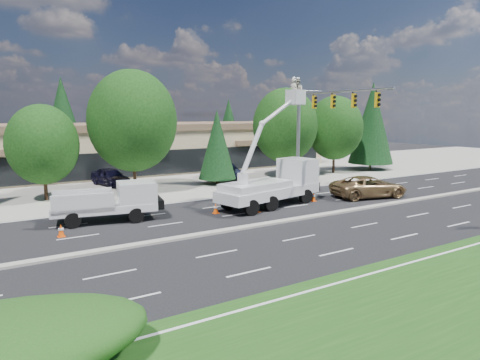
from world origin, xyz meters
TOP-DOWN VIEW (x-y plane):
  - ground at (0.00, 0.00)m, footprint 140.00×140.00m
  - concrete_apron at (0.00, 20.00)m, footprint 140.00×22.00m
  - road_median at (0.00, 0.00)m, footprint 120.00×0.55m
  - strip_mall at (0.00, 29.97)m, footprint 50.40×15.40m
  - tree_front_c at (-10.00, 15.00)m, footprint 5.28×5.28m
  - tree_front_d at (-3.00, 15.00)m, footprint 7.38×7.38m
  - tree_front_e at (5.00, 15.00)m, footprint 3.54×3.54m
  - tree_front_f at (13.00, 15.00)m, footprint 6.67×6.67m
  - tree_front_g at (20.00, 15.00)m, footprint 6.21×6.21m
  - tree_front_h at (26.00, 15.00)m, footprint 5.25×5.25m
  - tree_back_b at (-4.00, 42.00)m, footprint 5.86×5.86m
  - tree_back_c at (10.00, 42.00)m, footprint 4.72×4.72m
  - tree_back_d at (22.00, 42.00)m, footprint 4.61×4.61m
  - signal_mast at (10.03, 7.04)m, footprint 2.76×10.16m
  - utility_pickup at (-7.42, 5.81)m, footprint 6.47×3.39m
  - bucket_truck at (4.15, 4.37)m, footprint 8.79×4.21m
  - traffic_cone_a at (-10.76, 3.76)m, footprint 0.40×0.40m
  - traffic_cone_b at (-1.03, 4.22)m, footprint 0.40×0.40m
  - traffic_cone_c at (1.50, 3.11)m, footprint 0.40×0.40m
  - traffic_cone_d at (7.25, 3.90)m, footprint 0.40×0.40m
  - minivan at (12.07, 2.80)m, footprint 6.58×4.19m
  - parked_car_west at (-3.91, 19.37)m, footprint 2.99×5.16m
  - parked_car_east at (7.44, 17.54)m, footprint 1.71×4.69m

SIDE VIEW (x-z plane):
  - ground at x=0.00m, z-range 0.00..0.00m
  - concrete_apron at x=0.00m, z-range 0.00..0.01m
  - road_median at x=0.00m, z-range 0.00..0.12m
  - traffic_cone_a at x=-10.76m, z-range -0.01..0.69m
  - traffic_cone_b at x=-1.03m, z-range -0.01..0.69m
  - traffic_cone_c at x=1.50m, z-range -0.01..0.69m
  - traffic_cone_d at x=7.25m, z-range -0.01..0.69m
  - parked_car_east at x=7.44m, z-range 0.00..1.53m
  - parked_car_west at x=-3.91m, z-range 0.00..1.65m
  - minivan at x=12.07m, z-range 0.00..1.69m
  - utility_pickup at x=-7.42m, z-range -0.21..2.15m
  - bucket_truck at x=4.15m, z-range -2.63..6.62m
  - strip_mall at x=0.00m, z-range 0.08..5.58m
  - tree_front_e at x=5.00m, z-range 0.25..7.23m
  - tree_front_c at x=-10.00m, z-range 0.62..7.95m
  - tree_back_d at x=22.00m, z-range 0.33..9.42m
  - tree_back_c at x=10.00m, z-range 0.34..9.64m
  - tree_front_g at x=20.00m, z-range 0.73..9.35m
  - tree_front_f at x=13.00m, z-range 0.79..10.04m
  - tree_front_h at x=26.00m, z-range 0.38..10.72m
  - tree_front_d at x=-3.00m, z-range 0.87..11.12m
  - signal_mast at x=10.03m, z-range 1.56..10.56m
  - tree_back_b at x=-4.00m, z-range 0.42..11.98m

